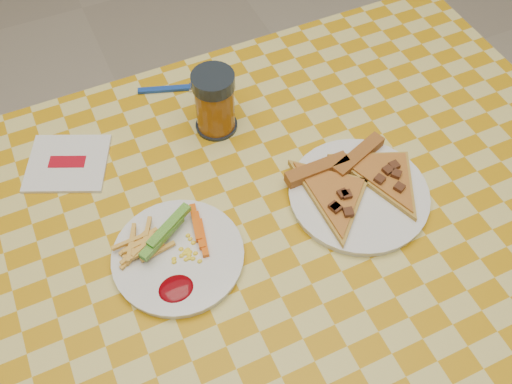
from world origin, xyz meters
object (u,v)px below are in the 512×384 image
plate_left (178,257)px  drink_glass (215,103)px  plate_right (358,195)px  table (252,264)px

plate_left → drink_glass: bearing=55.6°
plate_right → drink_glass: size_ratio=1.85×
drink_glass → table: bearing=-99.8°
plate_right → drink_glass: drink_glass is taller
table → plate_left: (-0.11, 0.02, 0.08)m
table → drink_glass: drink_glass is taller
plate_left → table: bearing=-8.8°
table → drink_glass: bearing=80.2°
plate_left → drink_glass: size_ratio=1.61×
plate_left → plate_right: bearing=-2.7°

